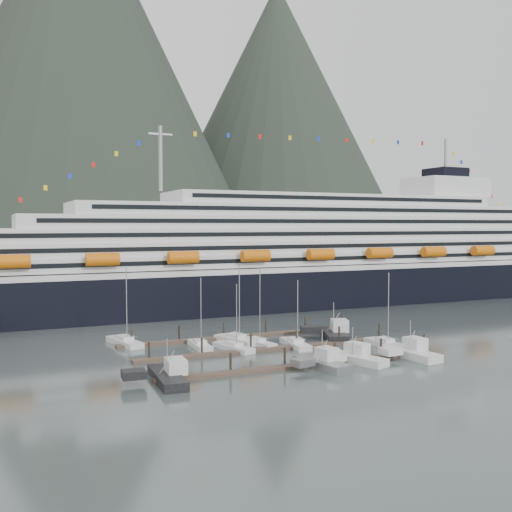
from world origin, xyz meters
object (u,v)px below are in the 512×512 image
object	(u,v)px
sailboat_a	(200,346)
sailboat_d	(257,343)
sailboat_h	(385,344)
cruise_ship	(303,261)
sailboat_f	(236,341)
trawler_b	(321,363)
sailboat_b	(233,348)
trawler_e	(333,333)
trawler_a	(166,376)
trawler_c	(352,357)
trawler_d	(410,352)
sailboat_e	(125,342)
sailboat_c	(296,344)

from	to	relation	value
sailboat_a	sailboat_d	size ratio (longest dim) A/B	0.90
sailboat_h	sailboat_a	bearing A→B (deg)	65.58
cruise_ship	sailboat_f	size ratio (longest dim) A/B	13.57
trawler_b	sailboat_b	bearing A→B (deg)	10.50
cruise_ship	trawler_e	world-z (taller)	cruise_ship
trawler_a	trawler_b	world-z (taller)	trawler_a
sailboat_a	trawler_c	xyz separation A→B (m)	(18.65, -20.42, 0.40)
trawler_a	trawler_e	size ratio (longest dim) A/B	1.00
trawler_c	trawler_d	world-z (taller)	trawler_d
sailboat_e	trawler_e	xyz separation A→B (m)	(38.05, -10.28, 0.52)
sailboat_c	trawler_b	distance (m)	16.65
trawler_a	trawler_b	size ratio (longest dim) A/B	1.18
cruise_ship	trawler_e	size ratio (longest dim) A/B	16.92
sailboat_f	sailboat_b	bearing A→B (deg)	136.40
sailboat_a	trawler_a	distance (m)	23.37
sailboat_c	trawler_a	world-z (taller)	sailboat_c
sailboat_e	trawler_d	size ratio (longest dim) A/B	1.30
sailboat_d	sailboat_f	size ratio (longest dim) A/B	0.94
sailboat_c	trawler_c	xyz separation A→B (m)	(2.58, -14.33, 0.40)
sailboat_e	sailboat_d	bearing A→B (deg)	-127.70
cruise_ship	trawler_d	xyz separation A→B (m)	(-16.20, -66.46, -11.17)
sailboat_b	sailboat_e	xyz separation A→B (m)	(-16.40, 12.58, 0.04)
sailboat_b	trawler_d	distance (m)	29.93
sailboat_a	trawler_d	bearing A→B (deg)	-123.61
sailboat_e	trawler_a	xyz separation A→B (m)	(-0.14, -28.45, 0.43)
trawler_e	sailboat_e	bearing A→B (deg)	95.66
sailboat_b	sailboat_d	world-z (taller)	sailboat_d
sailboat_f	cruise_ship	bearing A→B (deg)	-58.19
sailboat_c	trawler_c	distance (m)	14.57
sailboat_e	sailboat_b	bearing A→B (deg)	-140.45
cruise_ship	sailboat_a	xyz separation A→B (m)	(-45.35, -44.89, -11.62)
sailboat_h	trawler_d	size ratio (longest dim) A/B	1.20
sailboat_h	trawler_c	world-z (taller)	sailboat_h
sailboat_c	sailboat_b	bearing A→B (deg)	87.04
sailboat_e	sailboat_f	bearing A→B (deg)	-122.56
cruise_ship	trawler_b	distance (m)	75.79
cruise_ship	sailboat_a	size ratio (longest dim) A/B	16.13
trawler_e	sailboat_h	bearing A→B (deg)	-137.15
sailboat_h	sailboat_e	bearing A→B (deg)	61.69
cruise_ship	trawler_d	size ratio (longest dim) A/B	18.10
trawler_d	sailboat_b	bearing A→B (deg)	48.85
trawler_c	trawler_e	world-z (taller)	trawler_e
sailboat_a	sailboat_c	distance (m)	17.19
trawler_b	trawler_d	size ratio (longest dim) A/B	0.91
sailboat_b	trawler_b	xyz separation A→B (m)	(7.23, -17.94, 0.45)
sailboat_f	trawler_d	bearing A→B (deg)	-154.04
trawler_e	sailboat_d	bearing A→B (deg)	110.25
sailboat_a	sailboat_h	xyz separation A→B (m)	(30.72, -12.69, 0.02)
sailboat_a	sailboat_c	size ratio (longest dim) A/B	1.04
sailboat_c	sailboat_e	world-z (taller)	sailboat_e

